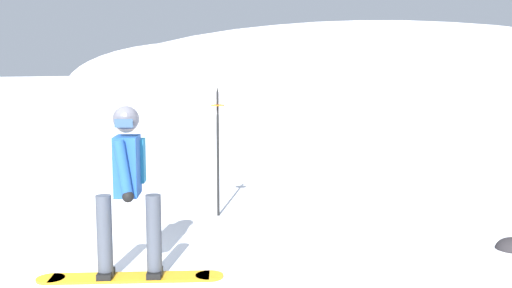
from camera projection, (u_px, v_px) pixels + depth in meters
ridge_peak_main at (357, 97)px, 44.31m from camera, size 43.84×39.46×10.99m
ridge_peak_far at (192, 89)px, 65.28m from camera, size 28.45×25.60×10.20m
snowboarder_main at (129, 187)px, 5.72m from camera, size 1.60×1.11×1.71m
piste_marker_near at (218, 142)px, 8.20m from camera, size 0.20×0.20×1.83m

